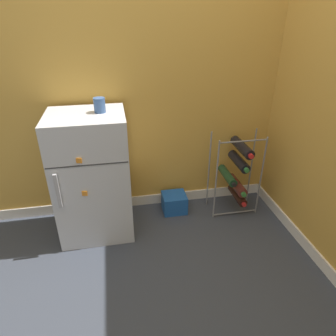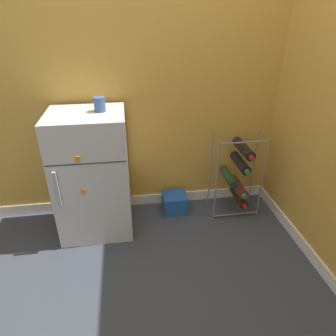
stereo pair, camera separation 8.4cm
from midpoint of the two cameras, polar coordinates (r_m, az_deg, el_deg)
ground_plane at (r=2.32m, az=1.31°, el=-14.27°), size 14.00×14.00×0.00m
wall_back at (r=2.32m, az=-0.90°, el=20.05°), size 6.93×0.07×2.50m
mini_fridge at (r=2.27m, az=-13.15°, el=-1.33°), size 0.53×0.48×0.95m
wine_rack at (r=2.54m, az=14.15°, el=-1.06°), size 0.40×0.33×0.70m
soda_box at (r=2.61m, az=2.22°, el=-6.63°), size 0.20×0.19×0.16m
fridge_top_cup at (r=2.09m, az=-11.76°, el=11.78°), size 0.08×0.08×0.10m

